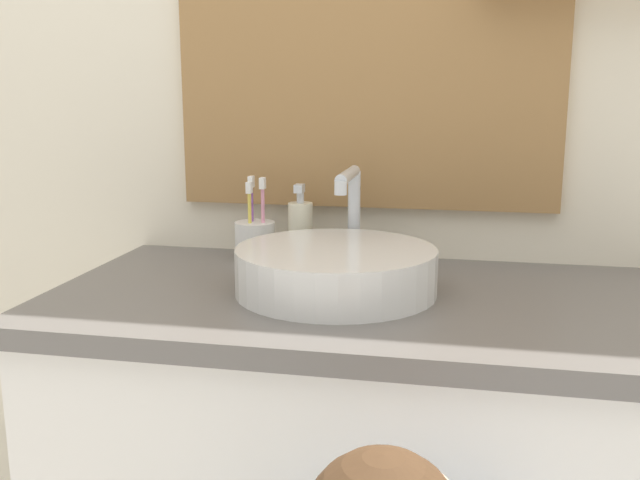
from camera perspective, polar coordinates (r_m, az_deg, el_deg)
wall_back at (r=1.46m, az=7.59°, el=14.39°), size 3.20×0.18×2.50m
sink_basin at (r=1.20m, az=1.39°, el=-2.22°), size 0.34×0.39×0.20m
toothbrush_holder at (r=1.43m, az=-5.22°, el=0.05°), size 0.08×0.08×0.17m
soap_dispenser at (r=1.42m, az=-1.57°, el=0.77°), size 0.05×0.05×0.16m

